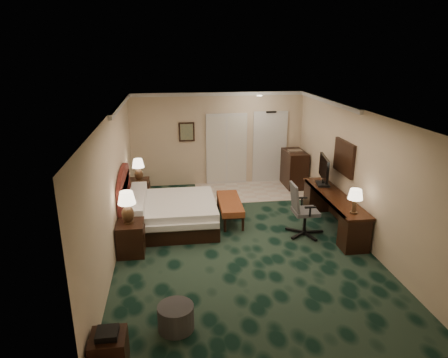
{
  "coord_description": "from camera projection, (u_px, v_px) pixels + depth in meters",
  "views": [
    {
      "loc": [
        -1.37,
        -7.56,
        3.88
      ],
      "look_at": [
        -0.25,
        0.6,
        1.17
      ],
      "focal_mm": 32.0,
      "sensor_mm": 36.0,
      "label": 1
    }
  ],
  "objects": [
    {
      "name": "bed",
      "position": [
        172.0,
        214.0,
        8.99
      ],
      "size": [
        1.98,
        1.83,
        0.63
      ],
      "primitive_type": "cube",
      "color": "white",
      "rests_on": "ground"
    },
    {
      "name": "ottoman",
      "position": [
        176.0,
        317.0,
        5.74
      ],
      "size": [
        0.69,
        0.69,
        0.38
      ],
      "primitive_type": "cylinder",
      "rotation": [
        0.0,
        0.0,
        -0.41
      ],
      "color": "#333333",
      "rests_on": "ground"
    },
    {
      "name": "floor",
      "position": [
        239.0,
        239.0,
        8.5
      ],
      "size": [
        5.0,
        7.5,
        0.0
      ],
      "primitive_type": "cube",
      "color": "black",
      "rests_on": "ground"
    },
    {
      "name": "closet_doors",
      "position": [
        226.0,
        149.0,
        11.7
      ],
      "size": [
        1.2,
        0.06,
        2.1
      ],
      "primitive_type": "cube",
      "color": "beige",
      "rests_on": "ground"
    },
    {
      "name": "ceiling",
      "position": [
        241.0,
        112.0,
        7.66
      ],
      "size": [
        5.0,
        7.5,
        0.0
      ],
      "primitive_type": "cube",
      "color": "silver",
      "rests_on": "wall_back"
    },
    {
      "name": "lamp_near",
      "position": [
        127.0,
        207.0,
        7.63
      ],
      "size": [
        0.37,
        0.37,
        0.65
      ],
      "primitive_type": null,
      "rotation": [
        0.0,
        0.0,
        -0.07
      ],
      "color": "black",
      "rests_on": "nightstand_near"
    },
    {
      "name": "wall_art",
      "position": [
        187.0,
        132.0,
        11.38
      ],
      "size": [
        0.45,
        0.06,
        0.55
      ],
      "primitive_type": "cube",
      "color": "#536259",
      "rests_on": "wall_back"
    },
    {
      "name": "wall_back",
      "position": [
        218.0,
        139.0,
        11.61
      ],
      "size": [
        5.0,
        0.0,
        2.7
      ],
      "primitive_type": "cube",
      "color": "#C2AB91",
      "rests_on": "ground"
    },
    {
      "name": "wall_front",
      "position": [
        297.0,
        281.0,
        4.55
      ],
      "size": [
        5.0,
        0.0,
        2.7
      ],
      "primitive_type": "cube",
      "color": "#C2AB91",
      "rests_on": "ground"
    },
    {
      "name": "desk_lamp",
      "position": [
        355.0,
        201.0,
        7.84
      ],
      "size": [
        0.34,
        0.34,
        0.51
      ],
      "primitive_type": null,
      "rotation": [
        0.0,
        0.0,
        -0.19
      ],
      "color": "black",
      "rests_on": "desk"
    },
    {
      "name": "tv",
      "position": [
        324.0,
        171.0,
        9.43
      ],
      "size": [
        0.24,
        0.9,
        0.7
      ],
      "primitive_type": "cube",
      "rotation": [
        0.0,
        0.0,
        -0.19
      ],
      "color": "black",
      "rests_on": "desk"
    },
    {
      "name": "entry_door",
      "position": [
        270.0,
        148.0,
        11.88
      ],
      "size": [
        1.02,
        0.06,
        2.18
      ],
      "primitive_type": "cube",
      "color": "silver",
      "rests_on": "ground"
    },
    {
      "name": "minibar",
      "position": [
        294.0,
        169.0,
        11.63
      ],
      "size": [
        0.55,
        1.0,
        1.05
      ],
      "primitive_type": "cube",
      "color": "black",
      "rests_on": "ground"
    },
    {
      "name": "wall_mirror",
      "position": [
        344.0,
        158.0,
        8.9
      ],
      "size": [
        0.05,
        0.95,
        0.75
      ],
      "primitive_type": "cube",
      "color": "white",
      "rests_on": "wall_right"
    },
    {
      "name": "desk_chair",
      "position": [
        306.0,
        209.0,
        8.55
      ],
      "size": [
        0.69,
        0.65,
        1.17
      ],
      "primitive_type": null,
      "rotation": [
        0.0,
        0.0,
        -0.01
      ],
      "color": "#48494C",
      "rests_on": "ground"
    },
    {
      "name": "desk",
      "position": [
        333.0,
        211.0,
        8.97
      ],
      "size": [
        0.57,
        2.64,
        0.76
      ],
      "primitive_type": "cube",
      "color": "black",
      "rests_on": "ground"
    },
    {
      "name": "headboard",
      "position": [
        125.0,
        197.0,
        8.91
      ],
      "size": [
        0.12,
        2.0,
        1.4
      ],
      "primitive_type": null,
      "color": "#451914",
      "rests_on": "ground"
    },
    {
      "name": "crown_molding",
      "position": [
        241.0,
        115.0,
        7.67
      ],
      "size": [
        5.0,
        7.5,
        0.1
      ],
      "primitive_type": null,
      "color": "silver",
      "rests_on": "wall_back"
    },
    {
      "name": "nightstand_far",
      "position": [
        140.0,
        192.0,
        10.35
      ],
      "size": [
        0.52,
        0.59,
        0.65
      ],
      "primitive_type": "cube",
      "color": "black",
      "rests_on": "ground"
    },
    {
      "name": "bed_bench",
      "position": [
        230.0,
        210.0,
        9.38
      ],
      "size": [
        0.55,
        1.46,
        0.49
      ],
      "primitive_type": "cube",
      "rotation": [
        0.0,
        0.0,
        -0.03
      ],
      "color": "maroon",
      "rests_on": "ground"
    },
    {
      "name": "tile_patch",
      "position": [
        253.0,
        191.0,
        11.35
      ],
      "size": [
        3.2,
        1.7,
        0.01
      ],
      "primitive_type": "cube",
      "color": "beige",
      "rests_on": "ground"
    },
    {
      "name": "nightstand_near",
      "position": [
        131.0,
        238.0,
        7.83
      ],
      "size": [
        0.52,
        0.6,
        0.65
      ],
      "primitive_type": "cube",
      "color": "black",
      "rests_on": "ground"
    },
    {
      "name": "wall_left",
      "position": [
        114.0,
        185.0,
        7.76
      ],
      "size": [
        0.0,
        7.5,
        2.7
      ],
      "primitive_type": "cube",
      "color": "#C2AB91",
      "rests_on": "ground"
    },
    {
      "name": "wall_right",
      "position": [
        357.0,
        174.0,
        8.4
      ],
      "size": [
        0.0,
        7.5,
        2.7
      ],
      "primitive_type": "cube",
      "color": "#C2AB91",
      "rests_on": "ground"
    },
    {
      "name": "lamp_far",
      "position": [
        138.0,
        170.0,
        10.12
      ],
      "size": [
        0.37,
        0.37,
        0.58
      ],
      "primitive_type": null,
      "rotation": [
        0.0,
        0.0,
        -0.23
      ],
      "color": "black",
      "rests_on": "nightstand_far"
    },
    {
      "name": "side_table",
      "position": [
        109.0,
        352.0,
        5.02
      ],
      "size": [
        0.45,
        0.45,
        0.48
      ],
      "primitive_type": "cube",
      "color": "black",
      "rests_on": "ground"
    }
  ]
}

